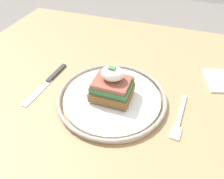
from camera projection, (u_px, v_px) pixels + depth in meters
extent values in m
cube|color=tan|center=(117.00, 93.00, 0.60)|extent=(1.05, 0.85, 0.03)
cylinder|color=tan|center=(57.00, 82.00, 1.22)|extent=(0.06, 0.06, 0.71)
cylinder|color=white|center=(112.00, 98.00, 0.56)|extent=(0.25, 0.25, 0.01)
torus|color=gray|center=(112.00, 97.00, 0.55)|extent=(0.28, 0.28, 0.01)
cube|color=brown|center=(112.00, 92.00, 0.54)|extent=(0.10, 0.08, 0.02)
cube|color=#38703D|center=(112.00, 85.00, 0.53)|extent=(0.09, 0.08, 0.02)
cube|color=brown|center=(112.00, 82.00, 0.52)|extent=(0.09, 0.07, 0.01)
ellipsoid|color=white|center=(112.00, 74.00, 0.51)|extent=(0.06, 0.05, 0.03)
cube|color=#47843D|center=(112.00, 68.00, 0.49)|extent=(0.02, 0.01, 0.00)
cube|color=silver|center=(181.00, 110.00, 0.53)|extent=(0.02, 0.11, 0.00)
cube|color=silver|center=(176.00, 133.00, 0.48)|extent=(0.02, 0.04, 0.00)
cube|color=#2D2D2D|center=(56.00, 73.00, 0.64)|extent=(0.02, 0.09, 0.01)
cube|color=silver|center=(37.00, 92.00, 0.58)|extent=(0.03, 0.11, 0.00)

